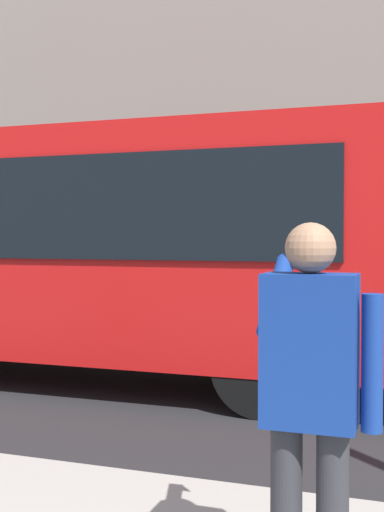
# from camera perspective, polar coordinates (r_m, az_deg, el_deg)

# --- Properties ---
(ground_plane) EXTENTS (60.00, 60.00, 0.00)m
(ground_plane) POSITION_cam_1_polar(r_m,az_deg,el_deg) (8.00, 9.78, -11.26)
(ground_plane) COLOR #232326
(building_facade_far) EXTENTS (28.00, 1.55, 12.00)m
(building_facade_far) POSITION_cam_1_polar(r_m,az_deg,el_deg) (15.13, 14.42, 17.74)
(building_facade_far) COLOR gray
(building_facade_far) RESTS_ON ground_plane
(red_bus) EXTENTS (9.05, 2.54, 3.08)m
(red_bus) POSITION_cam_1_polar(r_m,az_deg,el_deg) (8.70, -11.92, 0.96)
(red_bus) COLOR red
(red_bus) RESTS_ON ground_plane
(pedestrian_photographer) EXTENTS (0.53, 0.52, 1.70)m
(pedestrian_photographer) POSITION_cam_1_polar(r_m,az_deg,el_deg) (2.95, 10.22, -11.01)
(pedestrian_photographer) COLOR #2D2D33
(pedestrian_photographer) RESTS_ON sidewalk_curb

